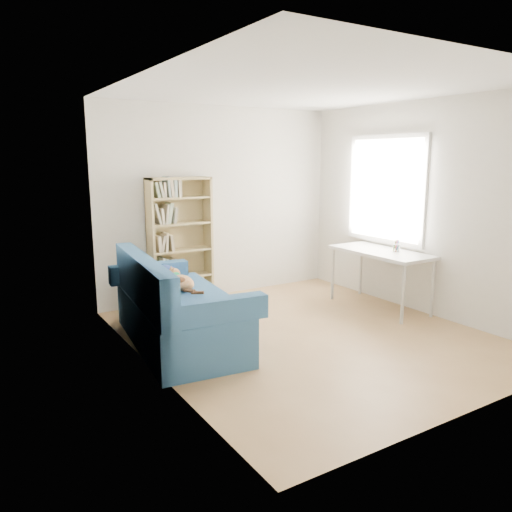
{
  "coord_description": "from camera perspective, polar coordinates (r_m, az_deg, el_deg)",
  "views": [
    {
      "loc": [
        -3.22,
        -4.12,
        1.91
      ],
      "look_at": [
        -0.39,
        0.44,
        0.85
      ],
      "focal_mm": 35.0,
      "sensor_mm": 36.0,
      "label": 1
    }
  ],
  "objects": [
    {
      "name": "bookshelf",
      "position": [
        6.59,
        -8.64,
        1.08
      ],
      "size": [
        0.83,
        0.26,
        1.67
      ],
      "color": "tan",
      "rests_on": "ground"
    },
    {
      "name": "room_shell",
      "position": [
        5.32,
        6.85,
        8.14
      ],
      "size": [
        3.54,
        4.04,
        2.62
      ],
      "color": "silver",
      "rests_on": "ground"
    },
    {
      "name": "desk",
      "position": [
        6.55,
        14.08,
        0.04
      ],
      "size": [
        0.62,
        1.34,
        0.75
      ],
      "color": "white",
      "rests_on": "ground"
    },
    {
      "name": "pen_cup",
      "position": [
        6.5,
        15.77,
        1.0
      ],
      "size": [
        0.08,
        0.08,
        0.16
      ],
      "color": "white",
      "rests_on": "desk"
    },
    {
      "name": "ground",
      "position": [
        5.56,
        5.87,
        -8.97
      ],
      "size": [
        4.0,
        4.0,
        0.0
      ],
      "primitive_type": "plane",
      "color": "#9E7547",
      "rests_on": "ground"
    },
    {
      "name": "sofa",
      "position": [
        5.26,
        -9.26,
        -6.19
      ],
      "size": [
        1.12,
        2.02,
        0.95
      ],
      "rotation": [
        0.0,
        0.0,
        -0.11
      ],
      "color": "#235080",
      "rests_on": "ground"
    }
  ]
}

